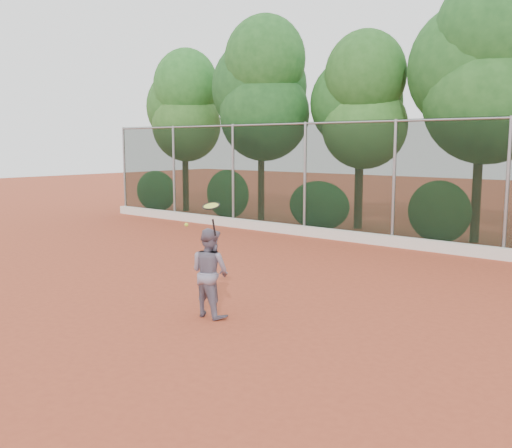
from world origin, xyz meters
The scene contains 7 objects.
ground centered at (0.00, 0.00, 0.00)m, with size 80.00×80.00×0.00m, color #A84227.
concrete_curb centered at (0.00, 6.82, 0.15)m, with size 24.00×0.20×0.30m, color silver.
tennis_player centered at (0.73, -1.06, 0.73)m, with size 0.71×0.56×1.47m, color slate.
chainlink_fence centered at (0.00, 7.00, 1.86)m, with size 24.09×0.09×3.50m.
foliage_backdrop centered at (-0.55, 8.98, 4.40)m, with size 23.70×3.63×7.55m.
tennis_racket centered at (0.93, -1.22, 1.82)m, with size 0.35×0.35×0.55m.
tennis_ball_in_flight centered at (-0.13, -0.76, 1.41)m, with size 0.07×0.07×0.07m.
Camera 1 is at (7.14, -7.61, 2.82)m, focal length 40.00 mm.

